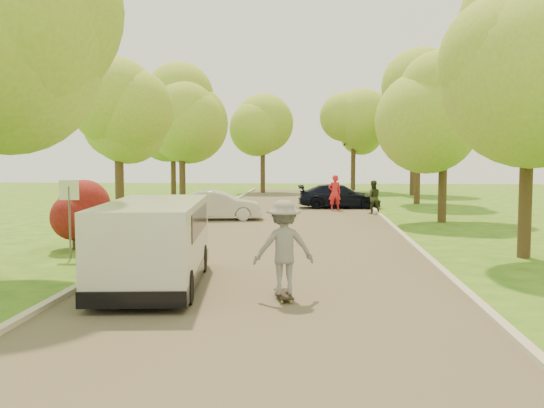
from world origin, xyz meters
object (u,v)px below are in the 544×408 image
(silver_sedan, at_px, (218,205))
(dark_sedan, at_px, (339,196))
(minivan, at_px, (154,242))
(person_olive, at_px, (373,197))
(street_sign, at_px, (69,202))
(person_striped, at_px, (335,193))
(longboard, at_px, (284,294))
(skateboarder, at_px, (284,247))

(silver_sedan, bearing_deg, dark_sedan, -46.89)
(minivan, relative_size, person_olive, 3.13)
(minivan, height_order, person_olive, minivan)
(minivan, bearing_deg, person_olive, 63.99)
(street_sign, distance_m, minivan, 4.79)
(silver_sedan, height_order, dark_sedan, dark_sedan)
(street_sign, xyz_separation_m, minivan, (3.30, -3.42, -0.59))
(person_olive, bearing_deg, person_striped, -48.13)
(dark_sedan, relative_size, longboard, 4.52)
(person_olive, bearing_deg, street_sign, 50.02)
(street_sign, height_order, minivan, street_sign)
(street_sign, relative_size, minivan, 0.42)
(longboard, bearing_deg, skateboarder, -101.77)
(person_striped, bearing_deg, dark_sedan, -115.08)
(dark_sedan, relative_size, person_striped, 2.41)
(minivan, relative_size, silver_sedan, 1.32)
(skateboarder, distance_m, person_olive, 18.31)
(silver_sedan, relative_size, skateboarder, 2.10)
(dark_sedan, bearing_deg, skateboarder, 171.85)
(silver_sedan, xyz_separation_m, longboard, (3.65, -14.68, -0.54))
(dark_sedan, xyz_separation_m, person_striped, (-0.30, -1.39, 0.28))
(skateboarder, bearing_deg, person_striped, -106.55)
(skateboarder, relative_size, person_striped, 1.00)
(street_sign, bearing_deg, skateboarder, -35.76)
(street_sign, height_order, silver_sedan, street_sign)
(dark_sedan, bearing_deg, person_olive, -157.06)
(silver_sedan, height_order, longboard, silver_sedan)
(person_olive, bearing_deg, dark_sedan, -68.85)
(minivan, distance_m, person_striped, 19.21)
(street_sign, distance_m, longboard, 7.72)
(skateboarder, bearing_deg, longboard, 78.23)
(skateboarder, height_order, person_striped, skateboarder)
(street_sign, xyz_separation_m, silver_sedan, (2.50, 10.25, -0.92))
(street_sign, relative_size, person_striped, 1.18)
(skateboarder, bearing_deg, street_sign, -47.53)
(silver_sedan, relative_size, person_olive, 2.38)
(minivan, distance_m, skateboarder, 3.03)
(longboard, xyz_separation_m, person_olive, (3.45, 17.98, 0.72))
(longboard, height_order, person_striped, person_striped)
(dark_sedan, bearing_deg, person_striped, 164.99)
(minivan, xyz_separation_m, longboard, (2.86, -1.01, -0.87))
(silver_sedan, height_order, skateboarder, skateboarder)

